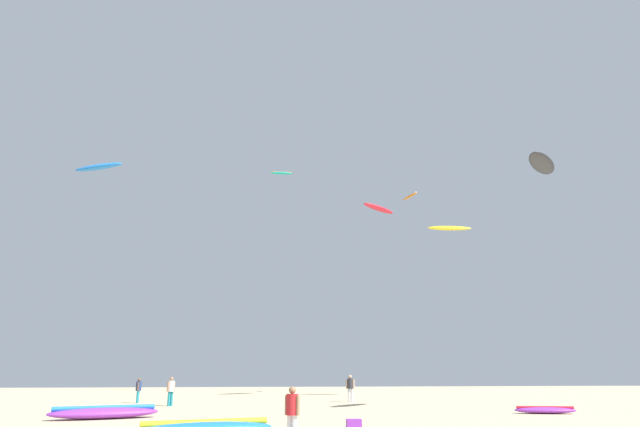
# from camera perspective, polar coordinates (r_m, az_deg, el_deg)

# --- Properties ---
(person_foreground) EXTENTS (0.43, 0.40, 1.64)m
(person_foreground) POSITION_cam_1_polar(r_m,az_deg,el_deg) (17.59, -2.93, -19.76)
(person_foreground) COLOR silver
(person_foreground) RESTS_ON ground
(person_midground) EXTENTS (0.58, 0.40, 1.78)m
(person_midground) POSITION_cam_1_polar(r_m,az_deg,el_deg) (39.21, 3.17, -17.52)
(person_midground) COLOR silver
(person_midground) RESTS_ON ground
(person_left) EXTENTS (0.36, 0.53, 1.59)m
(person_left) POSITION_cam_1_polar(r_m,az_deg,el_deg) (39.80, -18.39, -16.91)
(person_left) COLOR teal
(person_left) RESTS_ON ground
(person_right) EXTENTS (0.44, 0.42, 1.70)m
(person_right) POSITION_cam_1_polar(r_m,az_deg,el_deg) (36.13, -15.27, -17.22)
(person_right) COLOR teal
(person_right) RESTS_ON ground
(kite_grounded_near) EXTENTS (3.13, 1.44, 0.36)m
(kite_grounded_near) POSITION_cam_1_polar(r_m,az_deg,el_deg) (31.25, 22.41, -18.41)
(kite_grounded_near) COLOR purple
(kite_grounded_near) RESTS_ON ground
(kite_grounded_far) EXTENTS (4.91, 2.93, 0.59)m
(kite_grounded_far) POSITION_cam_1_polar(r_m,az_deg,el_deg) (27.87, -21.55, -18.72)
(kite_grounded_far) COLOR purple
(kite_grounded_far) RESTS_ON ground
(cooler_box) EXTENTS (0.56, 0.36, 0.32)m
(cooler_box) POSITION_cam_1_polar(r_m,az_deg,el_deg) (22.25, 3.55, -21.00)
(cooler_box) COLOR purple
(cooler_box) RESTS_ON ground
(kite_aloft_0) EXTENTS (1.34, 2.53, 0.57)m
(kite_aloft_0) POSITION_cam_1_polar(r_m,az_deg,el_deg) (53.77, 9.35, 1.79)
(kite_aloft_0) COLOR orange
(kite_aloft_1) EXTENTS (2.37, 0.69, 0.34)m
(kite_aloft_1) POSITION_cam_1_polar(r_m,az_deg,el_deg) (58.51, -4.03, 4.22)
(kite_aloft_1) COLOR #19B29E
(kite_aloft_2) EXTENTS (4.39, 2.99, 0.89)m
(kite_aloft_2) POSITION_cam_1_polar(r_m,az_deg,el_deg) (44.39, -22.08, 4.52)
(kite_aloft_2) COLOR blue
(kite_aloft_3) EXTENTS (3.52, 3.93, 0.51)m
(kite_aloft_3) POSITION_cam_1_polar(r_m,az_deg,el_deg) (34.65, 22.11, 4.84)
(kite_aloft_3) COLOR #2D2D33
(kite_aloft_4) EXTENTS (3.88, 3.67, 0.69)m
(kite_aloft_4) POSITION_cam_1_polar(r_m,az_deg,el_deg) (48.31, 6.13, 0.53)
(kite_aloft_4) COLOR red
(kite_aloft_5) EXTENTS (3.85, 1.35, 0.74)m
(kite_aloft_5) POSITION_cam_1_polar(r_m,az_deg,el_deg) (48.42, 13.34, -1.49)
(kite_aloft_5) COLOR yellow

